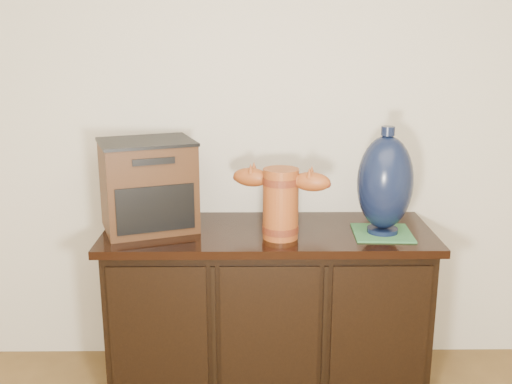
{
  "coord_description": "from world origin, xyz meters",
  "views": [
    {
      "loc": [
        -0.08,
        -0.31,
        1.6
      ],
      "look_at": [
        -0.05,
        2.18,
        0.94
      ],
      "focal_mm": 42.0,
      "sensor_mm": 36.0,
      "label": 1
    }
  ],
  "objects_px": {
    "tv_radio": "(148,185)",
    "spray_can": "(280,199)",
    "sideboard": "(268,305)",
    "terracotta_vessel": "(281,199)",
    "lamp_base": "(385,183)"
  },
  "relations": [
    {
      "from": "tv_radio",
      "to": "spray_can",
      "type": "relative_size",
      "value": 2.56
    },
    {
      "from": "sideboard",
      "to": "tv_radio",
      "type": "relative_size",
      "value": 3.02
    },
    {
      "from": "sideboard",
      "to": "terracotta_vessel",
      "type": "bearing_deg",
      "value": -64.73
    },
    {
      "from": "sideboard",
      "to": "lamp_base",
      "type": "bearing_deg",
      "value": -6.68
    },
    {
      "from": "spray_can",
      "to": "lamp_base",
      "type": "bearing_deg",
      "value": -29.16
    },
    {
      "from": "terracotta_vessel",
      "to": "tv_radio",
      "type": "relative_size",
      "value": 0.88
    },
    {
      "from": "tv_radio",
      "to": "terracotta_vessel",
      "type": "bearing_deg",
      "value": -32.9
    },
    {
      "from": "sideboard",
      "to": "lamp_base",
      "type": "height_order",
      "value": "lamp_base"
    },
    {
      "from": "terracotta_vessel",
      "to": "lamp_base",
      "type": "bearing_deg",
      "value": 24.43
    },
    {
      "from": "sideboard",
      "to": "spray_can",
      "type": "relative_size",
      "value": 7.75
    },
    {
      "from": "tv_radio",
      "to": "spray_can",
      "type": "xyz_separation_m",
      "value": [
        0.59,
        0.16,
        -0.11
      ]
    },
    {
      "from": "tv_radio",
      "to": "spray_can",
      "type": "bearing_deg",
      "value": -4.87
    },
    {
      "from": "terracotta_vessel",
      "to": "lamp_base",
      "type": "height_order",
      "value": "lamp_base"
    },
    {
      "from": "sideboard",
      "to": "lamp_base",
      "type": "xyz_separation_m",
      "value": [
        0.5,
        -0.06,
        0.6
      ]
    },
    {
      "from": "terracotta_vessel",
      "to": "spray_can",
      "type": "xyz_separation_m",
      "value": [
        0.01,
        0.29,
        -0.08
      ]
    }
  ]
}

